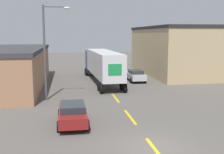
% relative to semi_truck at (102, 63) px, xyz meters
% --- Properties ---
extents(ground_plane, '(160.00, 160.00, 0.00)m').
position_rel_semi_truck_xyz_m(ground_plane, '(0.18, -21.08, -2.40)').
color(ground_plane, '#56514C').
extents(road_centerline, '(0.20, 16.16, 0.01)m').
position_rel_semi_truck_xyz_m(road_centerline, '(0.18, -15.37, -2.40)').
color(road_centerline, gold).
rests_on(road_centerline, ground_plane).
extents(warehouse_left, '(9.34, 20.55, 4.48)m').
position_rel_semi_truck_xyz_m(warehouse_left, '(-11.66, -1.22, -0.16)').
color(warehouse_left, '#9E7051').
rests_on(warehouse_left, ground_plane).
extents(warehouse_right, '(9.88, 19.03, 7.15)m').
position_rel_semi_truck_xyz_m(warehouse_right, '(12.30, 6.07, 1.18)').
color(warehouse_right, tan).
rests_on(warehouse_right, ground_plane).
extents(semi_truck, '(3.45, 15.73, 3.96)m').
position_rel_semi_truck_xyz_m(semi_truck, '(0.00, 0.00, 0.00)').
color(semi_truck, navy).
rests_on(semi_truck, ground_plane).
extents(parked_car_left_near, '(2.01, 4.56, 1.46)m').
position_rel_semi_truck_xyz_m(parked_car_left_near, '(-4.00, -16.44, -1.62)').
color(parked_car_left_near, maroon).
rests_on(parked_car_left_near, ground_plane).
extents(parked_car_right_far, '(2.01, 4.56, 1.46)m').
position_rel_semi_truck_xyz_m(parked_car_right_far, '(4.36, -0.05, -1.62)').
color(parked_car_right_far, '#B2B2B7').
rests_on(parked_car_right_far, ground_plane).
extents(street_lamp, '(2.44, 0.32, 8.56)m').
position_rel_semi_truck_xyz_m(street_lamp, '(-6.00, -8.92, 2.52)').
color(street_lamp, '#4C4C51').
rests_on(street_lamp, ground_plane).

